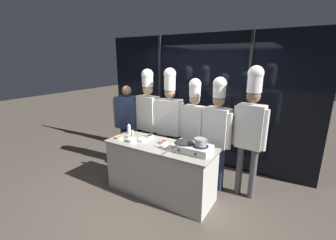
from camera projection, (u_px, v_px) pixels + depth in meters
ground_plane at (160, 193)px, 3.82m from camera, size 24.00×24.00×0.00m
window_wall_back at (200, 101)px, 4.74m from camera, size 4.57×0.09×2.70m
demo_counter at (160, 170)px, 3.71m from camera, size 1.82×0.67×0.88m
portable_stove at (192, 148)px, 3.31m from camera, size 0.57×0.35×0.12m
frying_pan at (184, 141)px, 3.35m from camera, size 0.29×0.50×0.05m
stock_pot at (201, 142)px, 3.21m from camera, size 0.20×0.18×0.11m
squeeze_bottle_clear at (129, 128)px, 4.13m from camera, size 0.06×0.06×0.18m
squeeze_bottle_oil at (133, 134)px, 3.85m from camera, size 0.05×0.05×0.16m
prep_bowl_noodles at (164, 146)px, 3.44m from camera, size 0.11×0.11×0.05m
prep_bowl_bell_pepper at (164, 142)px, 3.63m from camera, size 0.13×0.13×0.05m
prep_bowl_onion at (143, 140)px, 3.75m from camera, size 0.16×0.16×0.04m
prep_bowl_carrots at (119, 137)px, 3.86m from camera, size 0.13×0.13×0.03m
prep_bowl_bean_sprouts at (132, 140)px, 3.72m from camera, size 0.16×0.16×0.05m
prep_bowl_soy_glaze at (150, 136)px, 3.88m from camera, size 0.13×0.13×0.06m
serving_spoon_slotted at (154, 146)px, 3.53m from camera, size 0.22×0.16×0.02m
serving_spoon_solid at (144, 135)px, 4.01m from camera, size 0.23×0.11×0.02m
person_guest at (128, 118)px, 4.66m from camera, size 0.62×0.32×1.69m
chef_head at (148, 112)px, 4.40m from camera, size 0.56×0.28×2.03m
chef_sous at (170, 115)px, 4.19m from camera, size 0.57×0.29×2.06m
chef_line at (194, 122)px, 4.00m from camera, size 0.53×0.27×1.89m
chef_pastry at (217, 126)px, 3.70m from camera, size 0.54×0.29×1.94m
chef_apprentice at (251, 122)px, 3.44m from camera, size 0.52×0.24×2.12m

